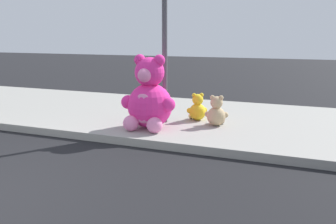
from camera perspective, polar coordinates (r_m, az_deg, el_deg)
sidewalk at (r=9.01m, az=-4.43°, el=-0.36°), size 28.00×4.40×0.15m
sign_pole at (r=7.67m, az=-0.52°, el=10.91°), size 0.56×0.11×3.20m
plush_pink_large at (r=7.26m, az=-2.93°, el=1.97°), size 1.12×0.98×1.45m
plush_yellow at (r=8.04m, az=4.52°, el=0.43°), size 0.41×0.43×0.59m
plush_lavender at (r=8.41m, az=-2.01°, el=0.79°), size 0.39×0.38×0.53m
plush_tan at (r=7.59m, az=7.43°, el=-0.20°), size 0.48×0.43×0.62m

